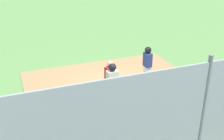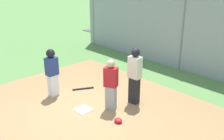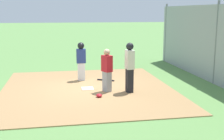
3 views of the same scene
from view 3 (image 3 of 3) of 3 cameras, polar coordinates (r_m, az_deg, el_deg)
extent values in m
plane|color=#5B8947|center=(11.38, -4.72, -3.73)|extent=(140.00, 140.00, 0.00)
cube|color=#9E774C|center=(11.37, -4.72, -3.65)|extent=(7.20, 6.40, 0.03)
cube|color=white|center=(11.36, -4.72, -3.53)|extent=(0.44, 0.44, 0.02)
cube|color=#9E9EA3|center=(10.87, -0.98, -2.20)|extent=(0.37, 0.33, 0.75)
cube|color=#B21923|center=(10.74, -0.99, 1.27)|extent=(0.45, 0.40, 0.59)
sphere|color=tan|center=(10.67, -1.00, 3.45)|extent=(0.23, 0.23, 0.23)
cube|color=black|center=(10.80, 3.37, -2.01)|extent=(0.31, 0.24, 0.86)
cube|color=beige|center=(10.65, 3.41, 2.02)|extent=(0.40, 0.29, 0.68)
sphere|color=black|center=(10.59, 3.44, 4.55)|extent=(0.27, 0.27, 0.27)
cube|color=silver|center=(12.70, -5.90, -0.30)|extent=(0.22, 0.30, 0.75)
cube|color=navy|center=(12.59, -5.96, 2.70)|extent=(0.26, 0.38, 0.59)
sphere|color=tan|center=(12.53, -6.00, 4.57)|extent=(0.23, 0.23, 0.23)
sphere|color=black|center=(12.53, -6.00, 4.66)|extent=(0.28, 0.28, 0.28)
cylinder|color=black|center=(12.60, -1.20, -1.94)|extent=(0.41, 0.70, 0.06)
ellipsoid|color=#B21923|center=(10.22, -2.49, -4.90)|extent=(0.24, 0.20, 0.12)
cube|color=#93999E|center=(12.68, 19.36, 4.58)|extent=(12.00, 0.05, 3.20)
cylinder|color=slate|center=(12.67, 19.39, 4.91)|extent=(0.10, 0.10, 3.35)
cylinder|color=slate|center=(17.82, 10.31, 7.00)|extent=(0.10, 0.10, 3.35)
cylinder|color=black|center=(20.58, 18.54, 3.40)|extent=(0.61, 0.24, 0.60)
camera|label=1|loc=(12.89, 47.61, 18.56)|focal=44.24mm
camera|label=2|loc=(6.26, -42.25, 18.13)|focal=41.73mm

